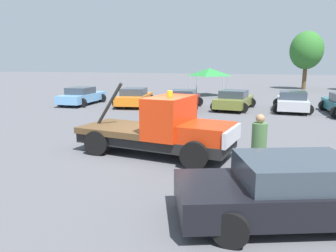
% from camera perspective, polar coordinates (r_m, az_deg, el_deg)
% --- Properties ---
extents(ground_plane, '(160.00, 160.00, 0.00)m').
position_cam_1_polar(ground_plane, '(11.80, -2.33, -4.87)').
color(ground_plane, '#545459').
extents(tow_truck, '(5.81, 2.82, 2.51)m').
position_cam_1_polar(tow_truck, '(11.44, -0.86, -0.70)').
color(tow_truck, black).
rests_on(tow_truck, ground).
extents(foreground_car, '(5.73, 3.71, 1.34)m').
position_cam_1_polar(foreground_car, '(7.42, 22.75, -10.28)').
color(foreground_car, black).
rests_on(foreground_car, ground).
extents(person_near_truck, '(0.41, 0.41, 1.86)m').
position_cam_1_polar(person_near_truck, '(9.35, 15.56, -2.75)').
color(person_near_truck, '#475B84').
rests_on(person_near_truck, ground).
extents(parked_car_skyblue, '(2.57, 4.89, 1.34)m').
position_cam_1_polar(parked_car_skyblue, '(26.20, -14.75, 5.07)').
color(parked_car_skyblue, '#669ED1').
rests_on(parked_car_skyblue, ground).
extents(parked_car_orange, '(2.98, 5.05, 1.34)m').
position_cam_1_polar(parked_car_orange, '(24.64, -5.83, 5.02)').
color(parked_car_orange, orange).
rests_on(parked_car_orange, ground).
extents(parked_car_maroon, '(2.72, 4.69, 1.34)m').
position_cam_1_polar(parked_car_maroon, '(22.96, 2.65, 4.61)').
color(parked_car_maroon, maroon).
rests_on(parked_car_maroon, ground).
extents(parked_car_olive, '(2.82, 4.59, 1.34)m').
position_cam_1_polar(parked_car_olive, '(23.09, 11.42, 4.44)').
color(parked_car_olive, olive).
rests_on(parked_car_olive, ground).
extents(parked_car_silver, '(2.50, 4.32, 1.34)m').
position_cam_1_polar(parked_car_silver, '(23.35, 20.81, 4.01)').
color(parked_car_silver, '#B7B7BC').
rests_on(parked_car_silver, ground).
extents(canopy_tent_green, '(3.20, 3.20, 2.65)m').
position_cam_1_polar(canopy_tent_green, '(32.00, 7.21, 9.30)').
color(canopy_tent_green, '#9E9EA3').
rests_on(canopy_tent_green, ground).
extents(tree_left, '(3.79, 3.79, 6.77)m').
position_cam_1_polar(tree_left, '(42.52, 22.98, 12.02)').
color(tree_left, brown).
rests_on(tree_left, ground).
extents(traffic_cone, '(0.40, 0.40, 0.55)m').
position_cam_1_polar(traffic_cone, '(15.55, 2.06, 0.02)').
color(traffic_cone, black).
rests_on(traffic_cone, ground).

